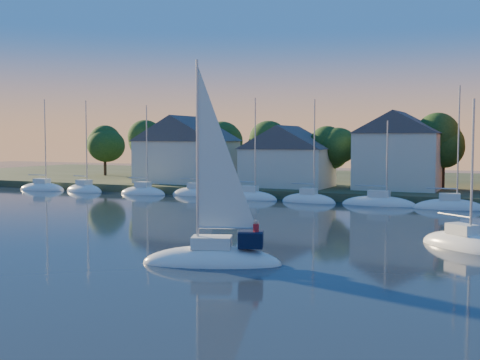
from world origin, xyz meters
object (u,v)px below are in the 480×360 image
Objects in this scene: clubhouse_east at (398,149)px; hero_sailboat at (214,255)px; drifting_sailboat_right at (462,247)px; clubhouse_centre at (288,155)px; clubhouse_west at (187,148)px.

hero_sailboat is (-2.17, -45.83, -5.44)m from clubhouse_east.
hero_sailboat is at bearing -99.22° from drifting_sailboat_right.
clubhouse_centre is 1.05× the size of drifting_sailboat_right.
drifting_sailboat_right is (40.53, -33.24, -5.84)m from clubhouse_west.
hero_sailboat is (27.83, -44.83, -5.38)m from clubhouse_west.
clubhouse_east is 36.31m from drifting_sailboat_right.
clubhouse_east reaches higher than clubhouse_centre.
clubhouse_west is 1.24× the size of drifting_sailboat_right.
clubhouse_west is at bearing -178.09° from clubhouse_east.
clubhouse_west is 1.18× the size of clubhouse_centre.
clubhouse_centre is at bearing -171.87° from clubhouse_east.
drifting_sailboat_right is at bearing -158.10° from hero_sailboat.
clubhouse_centre is 45.63m from hero_sailboat.
clubhouse_west is 53.04m from hero_sailboat.
hero_sailboat reaches higher than clubhouse_centre.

